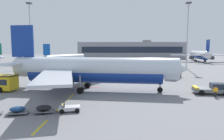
{
  "coord_description": "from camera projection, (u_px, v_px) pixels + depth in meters",
  "views": [
    {
      "loc": [
        26.02,
        -18.51,
        7.95
      ],
      "look_at": [
        24.56,
        18.39,
        3.97
      ],
      "focal_mm": 33.12,
      "sensor_mm": 36.0,
      "label": 1
    }
  ],
  "objects": [
    {
      "name": "pushback_tug",
      "position": [
        213.0,
        89.0,
        35.56
      ],
      "size": [
        6.31,
        3.79,
        2.08
      ],
      "color": "slate",
      "rests_on": "ground"
    },
    {
      "name": "apron_light_mast_near",
      "position": [
        30.0,
        28.0,
        79.84
      ],
      "size": [
        1.8,
        1.8,
        25.14
      ],
      "color": "slate",
      "rests_on": "ground"
    },
    {
      "name": "apron_paint_markings",
      "position": [
        91.0,
        77.0,
        56.26
      ],
      "size": [
        8.0,
        93.16,
        0.01
      ],
      "color": "yellow",
      "rests_on": "ground"
    },
    {
      "name": "apron_light_mast_far",
      "position": [
        188.0,
        28.0,
        78.76
      ],
      "size": [
        1.8,
        1.8,
        25.02
      ],
      "color": "slate",
      "rests_on": "ground"
    },
    {
      "name": "baggage_train",
      "position": [
        31.0,
        109.0,
        24.97
      ],
      "size": [
        11.63,
        4.03,
        1.14
      ],
      "color": "silver",
      "rests_on": "ground"
    },
    {
      "name": "ground",
      "position": [
        169.0,
        76.0,
        58.43
      ],
      "size": [
        400.0,
        400.0,
        0.0
      ],
      "primitive_type": "plane",
      "color": "slate"
    },
    {
      "name": "terminal_satellite",
      "position": [
        131.0,
        50.0,
        154.52
      ],
      "size": [
        76.96,
        18.82,
        13.62
      ],
      "color": "gray",
      "rests_on": "ground"
    },
    {
      "name": "airliner_far_center",
      "position": [
        200.0,
        55.0,
        119.4
      ],
      "size": [
        34.27,
        34.59,
        12.12
      ],
      "color": "white",
      "rests_on": "ground"
    },
    {
      "name": "catering_truck",
      "position": [
        173.0,
        72.0,
        54.33
      ],
      "size": [
        5.66,
        7.24,
        3.14
      ],
      "color": "black",
      "rests_on": "ground"
    },
    {
      "name": "airliner_mid_left",
      "position": [
        65.0,
        58.0,
        95.84
      ],
      "size": [
        24.2,
        25.7,
        9.56
      ],
      "color": "silver",
      "rests_on": "ground"
    },
    {
      "name": "ground_crew_worker",
      "position": [
        215.0,
        91.0,
        33.25
      ],
      "size": [
        0.64,
        0.4,
        1.78
      ],
      "color": "#232328",
      "rests_on": "ground"
    },
    {
      "name": "airliner_foreground",
      "position": [
        91.0,
        70.0,
        38.11
      ],
      "size": [
        34.82,
        34.47,
        12.2
      ],
      "color": "silver",
      "rests_on": "ground"
    }
  ]
}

